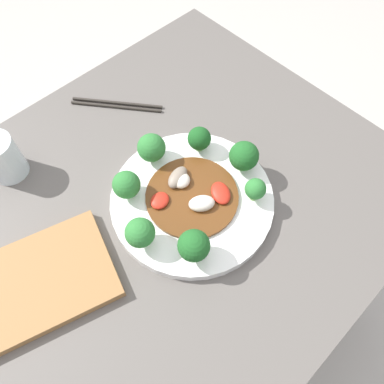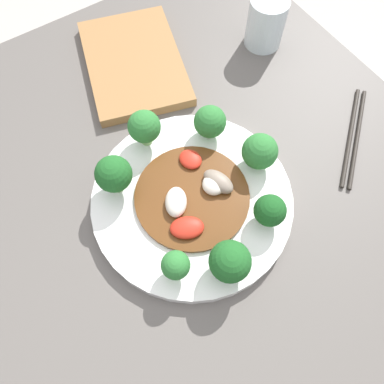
{
  "view_description": "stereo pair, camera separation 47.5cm",
  "coord_description": "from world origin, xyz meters",
  "px_view_note": "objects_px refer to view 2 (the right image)",
  "views": [
    {
      "loc": [
        -0.21,
        -0.3,
        1.37
      ],
      "look_at": [
        0.04,
        -0.05,
        0.75
      ],
      "focal_mm": 35.0,
      "sensor_mm": 36.0,
      "label": 1
    },
    {
      "loc": [
        0.24,
        -0.18,
        1.27
      ],
      "look_at": [
        0.04,
        -0.05,
        0.75
      ],
      "focal_mm": 35.0,
      "sensor_mm": 36.0,
      "label": 2
    }
  ],
  "objects_px": {
    "broccoli_west": "(144,127)",
    "broccoli_north": "(260,152)",
    "broccoli_southwest": "(114,174)",
    "drinking_glass": "(266,23)",
    "stirfry_center": "(194,195)",
    "broccoli_northwest": "(210,122)",
    "broccoli_southeast": "(176,265)",
    "broccoli_east": "(230,262)",
    "cutting_board": "(134,62)",
    "chopsticks": "(354,137)",
    "broccoli_northeast": "(270,211)",
    "plate": "(192,200)"
  },
  "relations": [
    {
      "from": "plate",
      "to": "broccoli_west",
      "type": "xyz_separation_m",
      "value": [
        -0.13,
        -0.01,
        0.05
      ]
    },
    {
      "from": "stirfry_center",
      "to": "plate",
      "type": "bearing_deg",
      "value": -115.62
    },
    {
      "from": "cutting_board",
      "to": "chopsticks",
      "type": "bearing_deg",
      "value": 33.87
    },
    {
      "from": "broccoli_southeast",
      "to": "broccoli_west",
      "type": "xyz_separation_m",
      "value": [
        -0.21,
        0.08,
        0.01
      ]
    },
    {
      "from": "broccoli_west",
      "to": "chopsticks",
      "type": "height_order",
      "value": "broccoli_west"
    },
    {
      "from": "broccoli_southeast",
      "to": "stirfry_center",
      "type": "height_order",
      "value": "broccoli_southeast"
    },
    {
      "from": "plate",
      "to": "drinking_glass",
      "type": "xyz_separation_m",
      "value": [
        -0.22,
        0.31,
        0.04
      ]
    },
    {
      "from": "broccoli_north",
      "to": "broccoli_northeast",
      "type": "bearing_deg",
      "value": -28.9
    },
    {
      "from": "broccoli_east",
      "to": "broccoli_southwest",
      "type": "bearing_deg",
      "value": -161.25
    },
    {
      "from": "plate",
      "to": "chopsticks",
      "type": "relative_size",
      "value": 1.79
    },
    {
      "from": "broccoli_southeast",
      "to": "broccoli_north",
      "type": "relative_size",
      "value": 0.83
    },
    {
      "from": "broccoli_southwest",
      "to": "broccoli_northwest",
      "type": "distance_m",
      "value": 0.18
    },
    {
      "from": "broccoli_west",
      "to": "stirfry_center",
      "type": "relative_size",
      "value": 0.38
    },
    {
      "from": "broccoli_southwest",
      "to": "broccoli_southeast",
      "type": "bearing_deg",
      "value": 1.68
    },
    {
      "from": "broccoli_southeast",
      "to": "broccoli_north",
      "type": "xyz_separation_m",
      "value": [
        -0.08,
        0.2,
        0.0
      ]
    },
    {
      "from": "drinking_glass",
      "to": "stirfry_center",
      "type": "bearing_deg",
      "value": -54.63
    },
    {
      "from": "broccoli_east",
      "to": "cutting_board",
      "type": "relative_size",
      "value": 0.23
    },
    {
      "from": "broccoli_southwest",
      "to": "broccoli_northwest",
      "type": "height_order",
      "value": "broccoli_southwest"
    },
    {
      "from": "chopsticks",
      "to": "drinking_glass",
      "type": "bearing_deg",
      "value": 178.36
    },
    {
      "from": "broccoli_northwest",
      "to": "cutting_board",
      "type": "xyz_separation_m",
      "value": [
        -0.22,
        -0.02,
        -0.05
      ]
    },
    {
      "from": "broccoli_west",
      "to": "drinking_glass",
      "type": "height_order",
      "value": "drinking_glass"
    },
    {
      "from": "chopsticks",
      "to": "broccoli_west",
      "type": "bearing_deg",
      "value": -119.97
    },
    {
      "from": "broccoli_southeast",
      "to": "broccoli_northwest",
      "type": "bearing_deg",
      "value": 134.3
    },
    {
      "from": "broccoli_southeast",
      "to": "chopsticks",
      "type": "xyz_separation_m",
      "value": [
        -0.03,
        0.39,
        -0.05
      ]
    },
    {
      "from": "broccoli_east",
      "to": "broccoli_northwest",
      "type": "height_order",
      "value": "broccoli_east"
    },
    {
      "from": "broccoli_southwest",
      "to": "broccoli_northeast",
      "type": "bearing_deg",
      "value": 43.39
    },
    {
      "from": "broccoli_southwest",
      "to": "drinking_glass",
      "type": "distance_m",
      "value": 0.43
    },
    {
      "from": "broccoli_west",
      "to": "stirfry_center",
      "type": "distance_m",
      "value": 0.13
    },
    {
      "from": "broccoli_northwest",
      "to": "broccoli_southeast",
      "type": "bearing_deg",
      "value": -45.7
    },
    {
      "from": "broccoli_southeast",
      "to": "cutting_board",
      "type": "distance_m",
      "value": 0.42
    },
    {
      "from": "broccoli_west",
      "to": "broccoli_northwest",
      "type": "distance_m",
      "value": 0.11
    },
    {
      "from": "broccoli_northwest",
      "to": "cutting_board",
      "type": "bearing_deg",
      "value": -174.17
    },
    {
      "from": "plate",
      "to": "broccoli_northwest",
      "type": "distance_m",
      "value": 0.13
    },
    {
      "from": "broccoli_southeast",
      "to": "broccoli_southwest",
      "type": "bearing_deg",
      "value": -178.32
    },
    {
      "from": "broccoli_southeast",
      "to": "broccoli_north",
      "type": "bearing_deg",
      "value": 111.05
    },
    {
      "from": "broccoli_southeast",
      "to": "broccoli_northeast",
      "type": "distance_m",
      "value": 0.16
    },
    {
      "from": "stirfry_center",
      "to": "chopsticks",
      "type": "distance_m",
      "value": 0.31
    },
    {
      "from": "broccoli_west",
      "to": "broccoli_north",
      "type": "xyz_separation_m",
      "value": [
        0.13,
        0.13,
        -0.01
      ]
    },
    {
      "from": "drinking_glass",
      "to": "broccoli_southeast",
      "type": "bearing_deg",
      "value": -52.5
    },
    {
      "from": "broccoli_east",
      "to": "broccoli_southwest",
      "type": "height_order",
      "value": "broccoli_southwest"
    },
    {
      "from": "broccoli_west",
      "to": "chopsticks",
      "type": "relative_size",
      "value": 0.39
    },
    {
      "from": "broccoli_east",
      "to": "drinking_glass",
      "type": "xyz_separation_m",
      "value": [
        -0.34,
        0.33,
        -0.01
      ]
    },
    {
      "from": "drinking_glass",
      "to": "cutting_board",
      "type": "height_order",
      "value": "drinking_glass"
    },
    {
      "from": "broccoli_east",
      "to": "chopsticks",
      "type": "relative_size",
      "value": 0.38
    },
    {
      "from": "broccoli_southwest",
      "to": "cutting_board",
      "type": "xyz_separation_m",
      "value": [
        -0.23,
        0.15,
        -0.05
      ]
    },
    {
      "from": "broccoli_southeast",
      "to": "broccoli_northeast",
      "type": "height_order",
      "value": "broccoli_northeast"
    },
    {
      "from": "plate",
      "to": "stirfry_center",
      "type": "distance_m",
      "value": 0.02
    },
    {
      "from": "broccoli_southeast",
      "to": "plate",
      "type": "bearing_deg",
      "value": 135.76
    },
    {
      "from": "broccoli_northwest",
      "to": "drinking_glass",
      "type": "distance_m",
      "value": 0.26
    },
    {
      "from": "chopsticks",
      "to": "cutting_board",
      "type": "height_order",
      "value": "cutting_board"
    }
  ]
}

